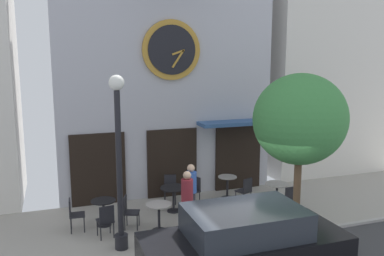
{
  "coord_description": "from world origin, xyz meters",
  "views": [
    {
      "loc": [
        -4.62,
        -8.5,
        4.57
      ],
      "look_at": [
        -0.93,
        2.06,
        2.66
      ],
      "focal_mm": 37.54,
      "sensor_mm": 36.0,
      "label": 1
    }
  ],
  "objects_px": {
    "cafe_table_center_left": "(277,189)",
    "parked_car_black": "(244,244)",
    "cafe_chair_by_entrance": "(289,198)",
    "cafe_chair_left_end": "(129,210)",
    "street_lamp": "(119,163)",
    "cafe_table_center": "(174,193)",
    "cafe_chair_near_lamp": "(245,189)",
    "cafe_chair_corner": "(170,187)",
    "pedestrian_blue": "(191,192)",
    "cafe_chair_right_end": "(74,212)",
    "cafe_chair_facing_wall": "(194,188)",
    "cafe_table_center_right": "(104,208)",
    "cafe_table_near_curb": "(227,184)",
    "street_tree": "(300,120)",
    "pedestrian_maroon": "(187,200)",
    "cafe_chair_curbside": "(106,219)",
    "cafe_table_near_door": "(159,212)"
  },
  "relations": [
    {
      "from": "cafe_table_center",
      "to": "cafe_chair_facing_wall",
      "type": "relative_size",
      "value": 0.88
    },
    {
      "from": "parked_car_black",
      "to": "cafe_table_center_left",
      "type": "bearing_deg",
      "value": 50.53
    },
    {
      "from": "cafe_chair_corner",
      "to": "parked_car_black",
      "type": "relative_size",
      "value": 0.21
    },
    {
      "from": "cafe_chair_corner",
      "to": "street_tree",
      "type": "bearing_deg",
      "value": -46.82
    },
    {
      "from": "street_lamp",
      "to": "cafe_table_center_right",
      "type": "height_order",
      "value": "street_lamp"
    },
    {
      "from": "parked_car_black",
      "to": "cafe_chair_near_lamp",
      "type": "bearing_deg",
      "value": 62.98
    },
    {
      "from": "cafe_table_near_curb",
      "to": "cafe_chair_curbside",
      "type": "height_order",
      "value": "cafe_chair_curbside"
    },
    {
      "from": "cafe_table_center_right",
      "to": "pedestrian_maroon",
      "type": "bearing_deg",
      "value": -28.55
    },
    {
      "from": "cafe_table_center",
      "to": "cafe_chair_facing_wall",
      "type": "distance_m",
      "value": 0.87
    },
    {
      "from": "cafe_table_near_door",
      "to": "parked_car_black",
      "type": "bearing_deg",
      "value": -69.2
    },
    {
      "from": "cafe_table_center_right",
      "to": "cafe_table_near_curb",
      "type": "xyz_separation_m",
      "value": [
        4.16,
        0.89,
        -0.01
      ]
    },
    {
      "from": "pedestrian_blue",
      "to": "cafe_chair_corner",
      "type": "bearing_deg",
      "value": 95.12
    },
    {
      "from": "cafe_table_center_left",
      "to": "parked_car_black",
      "type": "height_order",
      "value": "parked_car_black"
    },
    {
      "from": "cafe_table_near_door",
      "to": "cafe_chair_curbside",
      "type": "bearing_deg",
      "value": 179.18
    },
    {
      "from": "cafe_chair_by_entrance",
      "to": "pedestrian_maroon",
      "type": "distance_m",
      "value": 3.21
    },
    {
      "from": "cafe_table_near_door",
      "to": "cafe_table_center_right",
      "type": "bearing_deg",
      "value": 147.03
    },
    {
      "from": "street_tree",
      "to": "pedestrian_blue",
      "type": "relative_size",
      "value": 2.53
    },
    {
      "from": "cafe_table_near_curb",
      "to": "cafe_chair_near_lamp",
      "type": "relative_size",
      "value": 0.84
    },
    {
      "from": "cafe_table_near_door",
      "to": "cafe_chair_by_entrance",
      "type": "distance_m",
      "value": 3.92
    },
    {
      "from": "street_lamp",
      "to": "cafe_chair_near_lamp",
      "type": "height_order",
      "value": "street_lamp"
    },
    {
      "from": "cafe_table_center",
      "to": "parked_car_black",
      "type": "height_order",
      "value": "parked_car_black"
    },
    {
      "from": "cafe_table_center",
      "to": "pedestrian_blue",
      "type": "xyz_separation_m",
      "value": [
        0.26,
        -0.85,
        0.29
      ]
    },
    {
      "from": "cafe_table_near_door",
      "to": "cafe_chair_near_lamp",
      "type": "relative_size",
      "value": 0.85
    },
    {
      "from": "cafe_chair_left_end",
      "to": "cafe_table_center_right",
      "type": "bearing_deg",
      "value": 145.99
    },
    {
      "from": "street_lamp",
      "to": "cafe_table_center_left",
      "type": "relative_size",
      "value": 5.6
    },
    {
      "from": "cafe_table_center_right",
      "to": "pedestrian_maroon",
      "type": "relative_size",
      "value": 0.44
    },
    {
      "from": "cafe_table_center_right",
      "to": "street_lamp",
      "type": "bearing_deg",
      "value": -81.61
    },
    {
      "from": "cafe_chair_corner",
      "to": "pedestrian_blue",
      "type": "height_order",
      "value": "pedestrian_blue"
    },
    {
      "from": "street_tree",
      "to": "pedestrian_maroon",
      "type": "distance_m",
      "value": 3.71
    },
    {
      "from": "cafe_chair_corner",
      "to": "cafe_chair_facing_wall",
      "type": "distance_m",
      "value": 0.79
    },
    {
      "from": "cafe_chair_by_entrance",
      "to": "cafe_chair_left_end",
      "type": "height_order",
      "value": "same"
    },
    {
      "from": "cafe_table_near_door",
      "to": "cafe_chair_left_end",
      "type": "distance_m",
      "value": 0.86
    },
    {
      "from": "cafe_chair_curbside",
      "to": "cafe_chair_near_lamp",
      "type": "relative_size",
      "value": 1.0
    },
    {
      "from": "cafe_chair_right_end",
      "to": "street_lamp",
      "type": "bearing_deg",
      "value": -54.22
    },
    {
      "from": "cafe_table_center",
      "to": "cafe_chair_near_lamp",
      "type": "relative_size",
      "value": 0.88
    },
    {
      "from": "cafe_table_center",
      "to": "cafe_chair_facing_wall",
      "type": "xyz_separation_m",
      "value": [
        0.79,
        0.36,
        -0.04
      ]
    },
    {
      "from": "cafe_chair_near_lamp",
      "to": "cafe_chair_left_end",
      "type": "height_order",
      "value": "same"
    },
    {
      "from": "cafe_table_center_left",
      "to": "cafe_chair_right_end",
      "type": "relative_size",
      "value": 0.84
    },
    {
      "from": "cafe_table_center_right",
      "to": "pedestrian_blue",
      "type": "relative_size",
      "value": 0.44
    },
    {
      "from": "cafe_chair_near_lamp",
      "to": "parked_car_black",
      "type": "distance_m",
      "value": 4.35
    },
    {
      "from": "street_tree",
      "to": "cafe_chair_facing_wall",
      "type": "height_order",
      "value": "street_tree"
    },
    {
      "from": "street_tree",
      "to": "cafe_chair_right_end",
      "type": "height_order",
      "value": "street_tree"
    },
    {
      "from": "cafe_chair_facing_wall",
      "to": "street_lamp",
      "type": "bearing_deg",
      "value": -139.73
    },
    {
      "from": "street_tree",
      "to": "cafe_table_near_door",
      "type": "distance_m",
      "value": 4.51
    },
    {
      "from": "cafe_table_near_curb",
      "to": "cafe_chair_left_end",
      "type": "relative_size",
      "value": 0.84
    },
    {
      "from": "cafe_chair_left_end",
      "to": "cafe_chair_right_end",
      "type": "bearing_deg",
      "value": 168.56
    },
    {
      "from": "street_tree",
      "to": "cafe_table_near_curb",
      "type": "height_order",
      "value": "street_tree"
    },
    {
      "from": "street_tree",
      "to": "cafe_chair_near_lamp",
      "type": "bearing_deg",
      "value": 107.39
    },
    {
      "from": "cafe_table_center_left",
      "to": "cafe_chair_facing_wall",
      "type": "bearing_deg",
      "value": 158.62
    },
    {
      "from": "cafe_table_center",
      "to": "street_tree",
      "type": "bearing_deg",
      "value": -36.98
    }
  ]
}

